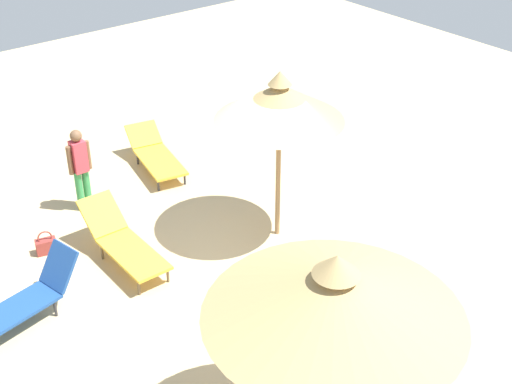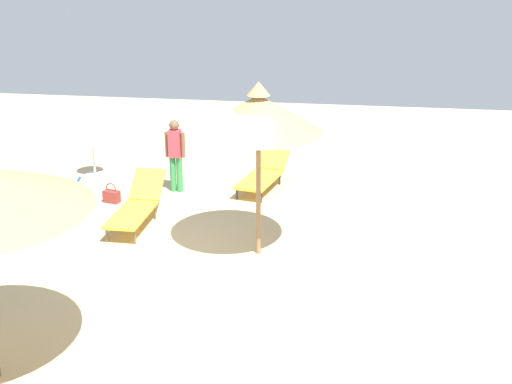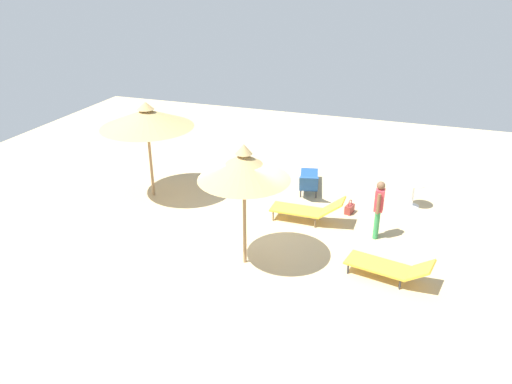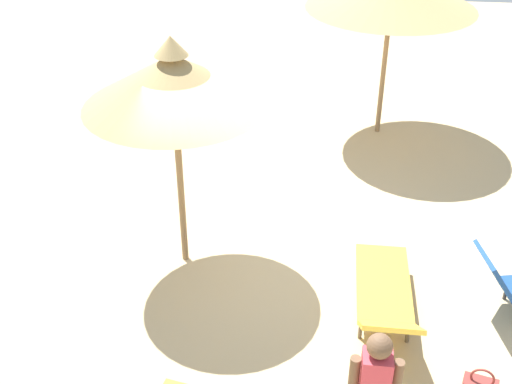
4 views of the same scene
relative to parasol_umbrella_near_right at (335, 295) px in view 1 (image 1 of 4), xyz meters
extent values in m
cube|color=tan|center=(-3.76, 1.61, -2.48)|extent=(24.00, 24.00, 0.10)
cylinder|color=olive|center=(0.00, 0.00, -1.21)|extent=(0.08, 0.08, 2.44)
cone|color=tan|center=(0.00, 0.00, 0.00)|extent=(2.69, 2.69, 0.53)
cone|color=tan|center=(0.00, 0.00, 0.37)|extent=(0.48, 0.48, 0.22)
cylinder|color=olive|center=(-3.93, 2.61, -1.18)|extent=(0.08, 0.08, 2.49)
cone|color=tan|center=(-3.93, 2.61, 0.01)|extent=(2.06, 2.06, 0.60)
cone|color=tan|center=(-3.93, 2.61, 0.41)|extent=(0.37, 0.37, 0.22)
cube|color=gold|center=(-4.54, 0.15, -2.12)|extent=(1.41, 0.62, 0.05)
cylinder|color=brown|center=(-3.95, 0.40, -2.29)|extent=(0.04, 0.04, 0.28)
cylinder|color=brown|center=(-3.95, -0.11, -2.29)|extent=(0.04, 0.04, 0.28)
cylinder|color=brown|center=(-5.12, 0.41, -2.29)|extent=(0.04, 0.04, 0.28)
cylinder|color=brown|center=(-5.13, -0.10, -2.29)|extent=(0.04, 0.04, 0.28)
cube|color=gold|center=(-5.52, 0.16, -1.87)|extent=(0.60, 0.61, 0.49)
cube|color=#1E478C|center=(-4.36, -2.07, -2.13)|extent=(0.90, 1.81, 0.05)
cylinder|color=#2D2D33|center=(-4.29, -1.31, -2.29)|extent=(0.04, 0.04, 0.28)
cylinder|color=#2D2D33|center=(-4.74, -1.41, -2.29)|extent=(0.04, 0.04, 0.28)
cube|color=#1E478C|center=(-4.58, -1.04, -1.83)|extent=(0.62, 0.51, 0.57)
cube|color=gold|center=(-6.95, 2.15, -2.16)|extent=(1.52, 0.91, 0.05)
cylinder|color=#2D2D33|center=(-6.32, 2.30, -2.31)|extent=(0.04, 0.04, 0.25)
cylinder|color=#2D2D33|center=(-6.42, 1.77, -2.31)|extent=(0.04, 0.04, 0.25)
cylinder|color=#2D2D33|center=(-7.48, 2.54, -2.31)|extent=(0.04, 0.04, 0.25)
cylinder|color=#2D2D33|center=(-7.59, 2.01, -2.31)|extent=(0.04, 0.04, 0.25)
cube|color=gold|center=(-7.87, 2.34, -1.97)|extent=(0.60, 0.72, 0.36)
cylinder|color=#338C4C|center=(-6.72, 0.33, -2.04)|extent=(0.13, 0.13, 0.77)
cylinder|color=#338C4C|center=(-6.72, 0.48, -2.04)|extent=(0.13, 0.13, 0.77)
cube|color=#D83F4C|center=(-6.72, 0.41, -1.36)|extent=(0.22, 0.25, 0.58)
sphere|color=brown|center=(-6.72, 0.41, -0.97)|extent=(0.21, 0.21, 0.21)
cylinder|color=brown|center=(-6.72, 0.23, -1.39)|extent=(0.09, 0.09, 0.53)
cylinder|color=brown|center=(-6.72, 0.58, -1.39)|extent=(0.09, 0.09, 0.53)
cube|color=maroon|center=(-5.86, -0.74, -2.30)|extent=(0.25, 0.36, 0.25)
torus|color=maroon|center=(-5.86, -0.74, -2.13)|extent=(0.08, 0.23, 0.24)
camera|label=1|loc=(3.86, -4.08, 4.48)|focal=50.37mm
camera|label=2|loc=(6.23, 4.17, 2.45)|focal=46.46mm
camera|label=3|loc=(-7.41, 11.92, 3.98)|focal=34.63mm
camera|label=4|loc=(-10.58, 0.96, 2.83)|focal=46.62mm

